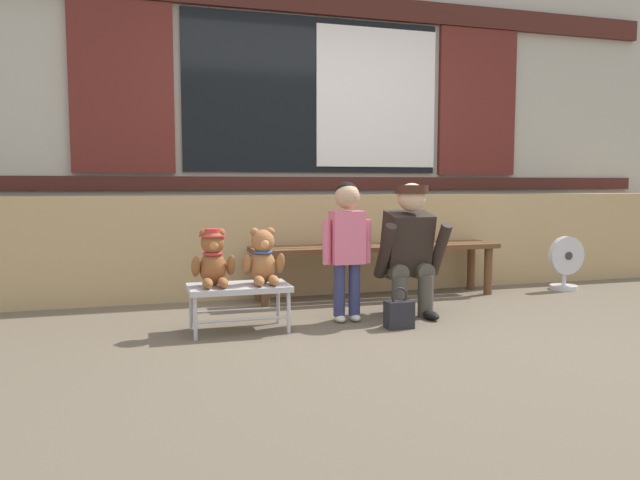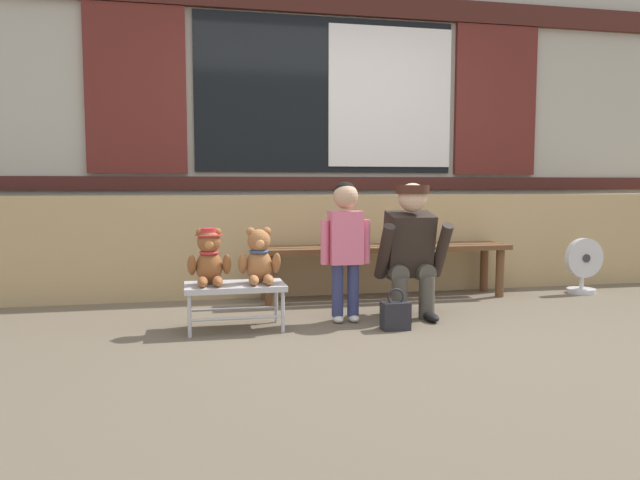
% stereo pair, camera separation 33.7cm
% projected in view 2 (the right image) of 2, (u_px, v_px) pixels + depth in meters
% --- Properties ---
extents(ground_plane, '(60.00, 60.00, 0.00)m').
position_uv_depth(ground_plane, '(390.00, 330.00, 3.95)').
color(ground_plane, brown).
extents(brick_low_wall, '(7.59, 0.25, 0.85)m').
position_uv_depth(brick_low_wall, '(337.00, 244.00, 5.29)').
color(brick_low_wall, tan).
rests_on(brick_low_wall, ground).
extents(shop_facade, '(7.75, 0.26, 3.39)m').
position_uv_depth(shop_facade, '(325.00, 102.00, 5.68)').
color(shop_facade, '#B7B2A3').
rests_on(shop_facade, ground).
extents(wooden_bench_long, '(2.10, 0.40, 0.44)m').
position_uv_depth(wooden_bench_long, '(384.00, 254.00, 5.01)').
color(wooden_bench_long, brown).
rests_on(wooden_bench_long, ground).
extents(small_display_bench, '(0.64, 0.36, 0.30)m').
position_uv_depth(small_display_bench, '(235.00, 289.00, 3.93)').
color(small_display_bench, '#BCBCC1').
rests_on(small_display_bench, ground).
extents(teddy_bear_with_hat, '(0.28, 0.27, 0.36)m').
position_uv_depth(teddy_bear_with_hat, '(209.00, 258.00, 3.88)').
color(teddy_bear_with_hat, '#93562D').
rests_on(teddy_bear_with_hat, small_display_bench).
extents(teddy_bear_plain, '(0.28, 0.26, 0.36)m').
position_uv_depth(teddy_bear_plain, '(259.00, 258.00, 3.95)').
color(teddy_bear_plain, '#A86B3D').
rests_on(teddy_bear_plain, small_display_bench).
extents(child_standing, '(0.35, 0.18, 0.96)m').
position_uv_depth(child_standing, '(345.00, 236.00, 4.13)').
color(child_standing, navy).
rests_on(child_standing, ground).
extents(adult_crouching, '(0.50, 0.49, 0.95)m').
position_uv_depth(adult_crouching, '(411.00, 250.00, 4.29)').
color(adult_crouching, '#4C473D').
rests_on(adult_crouching, ground).
extents(handbag_on_ground, '(0.18, 0.11, 0.27)m').
position_uv_depth(handbag_on_ground, '(395.00, 315.00, 3.95)').
color(handbag_on_ground, '#232328').
rests_on(handbag_on_ground, ground).
extents(floor_fan, '(0.34, 0.24, 0.48)m').
position_uv_depth(floor_fan, '(583.00, 266.00, 5.25)').
color(floor_fan, silver).
rests_on(floor_fan, ground).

